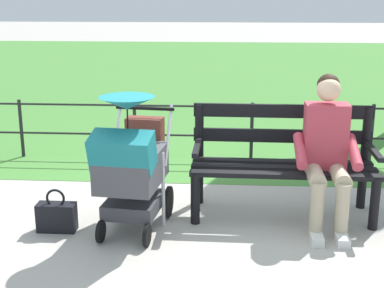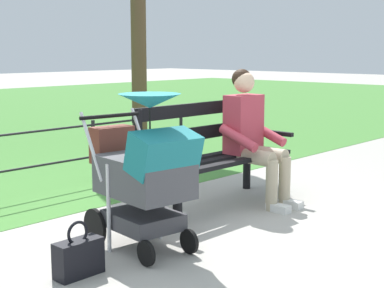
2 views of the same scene
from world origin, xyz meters
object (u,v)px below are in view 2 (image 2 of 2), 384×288
(handbag, at_px, (79,257))
(park_bench, at_px, (211,150))
(stroller, at_px, (144,170))
(person_on_bench, at_px, (252,133))

(handbag, bearing_deg, park_bench, -164.40)
(park_bench, relative_size, stroller, 1.40)
(park_bench, bearing_deg, person_on_bench, 146.73)
(park_bench, height_order, handbag, park_bench)
(park_bench, xyz_separation_m, stroller, (1.26, 0.47, 0.07))
(park_bench, relative_size, person_on_bench, 1.26)
(handbag, bearing_deg, person_on_bench, -172.19)
(stroller, distance_m, handbag, 0.79)
(park_bench, height_order, stroller, stroller)
(park_bench, distance_m, stroller, 1.35)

